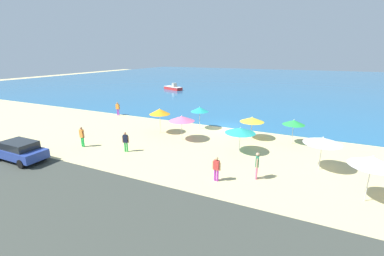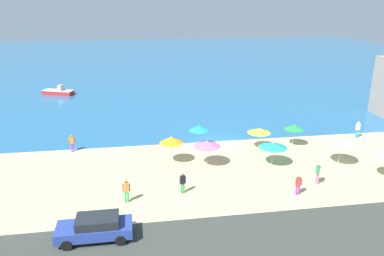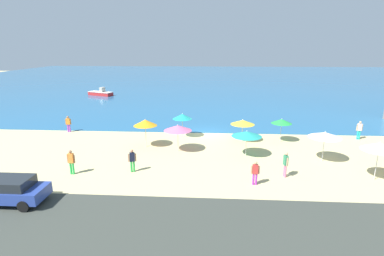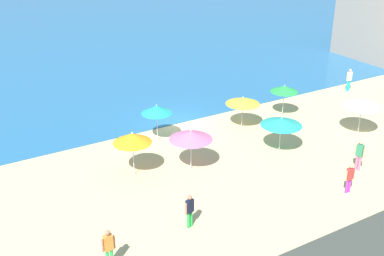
{
  "view_description": "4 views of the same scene",
  "coord_description": "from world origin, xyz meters",
  "px_view_note": "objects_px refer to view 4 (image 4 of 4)",
  "views": [
    {
      "loc": [
        8.17,
        -25.84,
        7.79
      ],
      "look_at": [
        -1.52,
        -5.4,
        1.18
      ],
      "focal_mm": 24.0,
      "sensor_mm": 36.0,
      "label": 1
    },
    {
      "loc": [
        -8.41,
        -35.2,
        13.68
      ],
      "look_at": [
        -2.78,
        0.22,
        1.52
      ],
      "focal_mm": 35.0,
      "sensor_mm": 36.0,
      "label": 2
    },
    {
      "loc": [
        0.32,
        -29.92,
        8.64
      ],
      "look_at": [
        -1.4,
        -2.69,
        1.25
      ],
      "focal_mm": 28.0,
      "sensor_mm": 36.0,
      "label": 3
    },
    {
      "loc": [
        -14.24,
        -25.94,
        13.25
      ],
      "look_at": [
        -1.41,
        -4.16,
        1.64
      ],
      "focal_mm": 45.0,
      "sensor_mm": 36.0,
      "label": 4
    }
  ],
  "objects_px": {
    "bather_1": "(360,154)",
    "bather_0": "(349,79)",
    "beach_umbrella_0": "(191,135)",
    "bather_4": "(109,247)",
    "beach_umbrella_2": "(243,101)",
    "beach_umbrella_4": "(132,138)",
    "bather_3": "(190,209)",
    "beach_umbrella_3": "(157,109)",
    "bather_5": "(350,177)",
    "beach_umbrella_1": "(362,103)",
    "beach_umbrella_6": "(281,122)",
    "beach_umbrella_8": "(284,89)"
  },
  "relations": [
    {
      "from": "bather_3",
      "to": "beach_umbrella_0",
      "type": "bearing_deg",
      "value": 59.09
    },
    {
      "from": "beach_umbrella_0",
      "to": "bather_4",
      "type": "bearing_deg",
      "value": -142.46
    },
    {
      "from": "beach_umbrella_4",
      "to": "beach_umbrella_6",
      "type": "xyz_separation_m",
      "value": [
        8.66,
        -1.78,
        -0.34
      ]
    },
    {
      "from": "beach_umbrella_1",
      "to": "beach_umbrella_3",
      "type": "bearing_deg",
      "value": 153.97
    },
    {
      "from": "beach_umbrella_6",
      "to": "beach_umbrella_8",
      "type": "distance_m",
      "value": 5.48
    },
    {
      "from": "beach_umbrella_6",
      "to": "beach_umbrella_8",
      "type": "height_order",
      "value": "beach_umbrella_8"
    },
    {
      "from": "bather_4",
      "to": "bather_5",
      "type": "height_order",
      "value": "bather_4"
    },
    {
      "from": "beach_umbrella_1",
      "to": "bather_3",
      "type": "distance_m",
      "value": 14.68
    },
    {
      "from": "beach_umbrella_8",
      "to": "beach_umbrella_0",
      "type": "bearing_deg",
      "value": -160.62
    },
    {
      "from": "bather_0",
      "to": "bather_1",
      "type": "bearing_deg",
      "value": -134.65
    },
    {
      "from": "beach_umbrella_3",
      "to": "bather_4",
      "type": "bearing_deg",
      "value": -126.24
    },
    {
      "from": "bather_1",
      "to": "beach_umbrella_4",
      "type": "bearing_deg",
      "value": 151.92
    },
    {
      "from": "beach_umbrella_1",
      "to": "beach_umbrella_2",
      "type": "height_order",
      "value": "beach_umbrella_1"
    },
    {
      "from": "beach_umbrella_0",
      "to": "beach_umbrella_4",
      "type": "distance_m",
      "value": 3.15
    },
    {
      "from": "beach_umbrella_1",
      "to": "beach_umbrella_6",
      "type": "xyz_separation_m",
      "value": [
        -5.87,
        0.76,
        -0.25
      ]
    },
    {
      "from": "beach_umbrella_3",
      "to": "bather_3",
      "type": "bearing_deg",
      "value": -107.56
    },
    {
      "from": "beach_umbrella_3",
      "to": "bather_5",
      "type": "xyz_separation_m",
      "value": [
        5.66,
        -10.28,
        -1.2
      ]
    },
    {
      "from": "beach_umbrella_6",
      "to": "bather_0",
      "type": "relative_size",
      "value": 1.34
    },
    {
      "from": "bather_1",
      "to": "bather_4",
      "type": "relative_size",
      "value": 1.0
    },
    {
      "from": "beach_umbrella_3",
      "to": "beach_umbrella_4",
      "type": "xyz_separation_m",
      "value": [
        -2.98,
        -3.1,
        0.1
      ]
    },
    {
      "from": "beach_umbrella_1",
      "to": "beach_umbrella_6",
      "type": "distance_m",
      "value": 5.93
    },
    {
      "from": "beach_umbrella_4",
      "to": "beach_umbrella_8",
      "type": "xyz_separation_m",
      "value": [
        12.34,
        2.29,
        -0.25
      ]
    },
    {
      "from": "beach_umbrella_6",
      "to": "bather_4",
      "type": "bearing_deg",
      "value": -160.23
    },
    {
      "from": "bather_1",
      "to": "bather_5",
      "type": "height_order",
      "value": "bather_1"
    },
    {
      "from": "beach_umbrella_1",
      "to": "bather_1",
      "type": "xyz_separation_m",
      "value": [
        -3.66,
        -3.26,
        -1.11
      ]
    },
    {
      "from": "bather_5",
      "to": "bather_4",
      "type": "bearing_deg",
      "value": 175.97
    },
    {
      "from": "beach_umbrella_4",
      "to": "bather_1",
      "type": "height_order",
      "value": "beach_umbrella_4"
    },
    {
      "from": "beach_umbrella_0",
      "to": "bather_4",
      "type": "height_order",
      "value": "beach_umbrella_0"
    },
    {
      "from": "beach_umbrella_8",
      "to": "beach_umbrella_3",
      "type": "bearing_deg",
      "value": 175.05
    },
    {
      "from": "beach_umbrella_4",
      "to": "beach_umbrella_8",
      "type": "distance_m",
      "value": 12.55
    },
    {
      "from": "bather_0",
      "to": "bather_5",
      "type": "bearing_deg",
      "value": -136.94
    },
    {
      "from": "beach_umbrella_2",
      "to": "bather_3",
      "type": "height_order",
      "value": "beach_umbrella_2"
    },
    {
      "from": "beach_umbrella_4",
      "to": "bather_0",
      "type": "distance_m",
      "value": 20.36
    },
    {
      "from": "beach_umbrella_6",
      "to": "bather_3",
      "type": "height_order",
      "value": "beach_umbrella_6"
    },
    {
      "from": "bather_0",
      "to": "bather_1",
      "type": "height_order",
      "value": "bather_0"
    },
    {
      "from": "bather_1",
      "to": "bather_3",
      "type": "height_order",
      "value": "bather_1"
    },
    {
      "from": "beach_umbrella_6",
      "to": "bather_5",
      "type": "relative_size",
      "value": 1.5
    },
    {
      "from": "bather_1",
      "to": "bather_5",
      "type": "xyz_separation_m",
      "value": [
        -2.23,
        -1.37,
        -0.1
      ]
    },
    {
      "from": "beach_umbrella_1",
      "to": "bather_5",
      "type": "relative_size",
      "value": 1.52
    },
    {
      "from": "beach_umbrella_2",
      "to": "beach_umbrella_0",
      "type": "bearing_deg",
      "value": -151.46
    },
    {
      "from": "beach_umbrella_2",
      "to": "beach_umbrella_6",
      "type": "height_order",
      "value": "beach_umbrella_2"
    },
    {
      "from": "beach_umbrella_3",
      "to": "beach_umbrella_4",
      "type": "height_order",
      "value": "beach_umbrella_4"
    },
    {
      "from": "beach_umbrella_4",
      "to": "bather_0",
      "type": "height_order",
      "value": "beach_umbrella_4"
    },
    {
      "from": "beach_umbrella_4",
      "to": "beach_umbrella_6",
      "type": "height_order",
      "value": "beach_umbrella_4"
    },
    {
      "from": "beach_umbrella_3",
      "to": "beach_umbrella_4",
      "type": "distance_m",
      "value": 4.3
    },
    {
      "from": "beach_umbrella_2",
      "to": "beach_umbrella_4",
      "type": "height_order",
      "value": "beach_umbrella_4"
    },
    {
      "from": "beach_umbrella_2",
      "to": "beach_umbrella_4",
      "type": "relative_size",
      "value": 0.87
    },
    {
      "from": "beach_umbrella_3",
      "to": "bather_0",
      "type": "height_order",
      "value": "beach_umbrella_3"
    },
    {
      "from": "beach_umbrella_1",
      "to": "beach_umbrella_8",
      "type": "distance_m",
      "value": 5.31
    },
    {
      "from": "bather_1",
      "to": "bather_0",
      "type": "bearing_deg",
      "value": 45.35
    }
  ]
}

